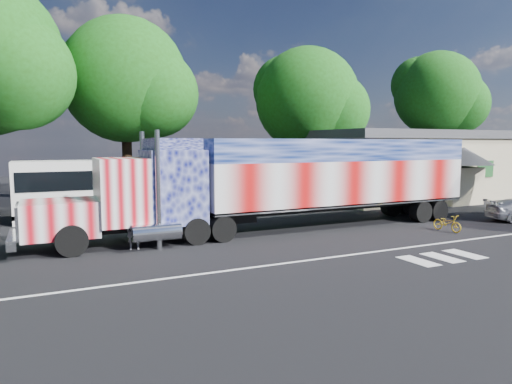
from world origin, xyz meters
name	(u,v)px	position (x,y,z in m)	size (l,w,h in m)	color
ground	(286,242)	(0.00, 0.00, 0.00)	(100.00, 100.00, 0.00)	black
lane_markings	(375,258)	(1.71, -3.77, 0.01)	(30.00, 2.67, 0.01)	silver
semi_truck	(291,180)	(1.68, 2.53, 2.46)	(22.46, 3.55, 4.79)	black
coach_bus	(121,187)	(-5.18, 10.38, 1.71)	(11.34, 2.64, 3.30)	white
hall_building	(433,163)	(19.92, 10.86, 2.62)	(22.40, 12.80, 5.20)	beige
woman	(134,230)	(-6.13, 1.50, 0.81)	(0.59, 0.39, 1.62)	slate
bicycle	(447,223)	(8.32, -1.15, 0.41)	(0.54, 1.56, 0.82)	gold
tree_ne_a	(309,100)	(10.46, 15.01, 7.73)	(8.75, 8.34, 11.95)	black
tree_far_ne	(438,95)	(28.09, 18.17, 9.27)	(9.06, 8.63, 13.64)	black
tree_n_mid	(127,81)	(-3.50, 17.08, 8.69)	(9.33, 8.88, 13.19)	black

